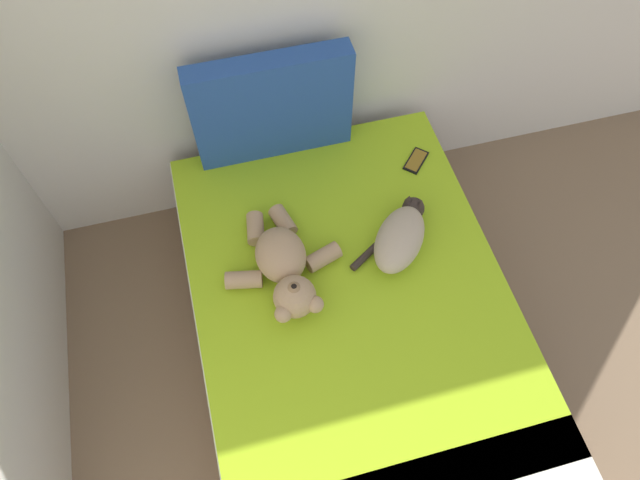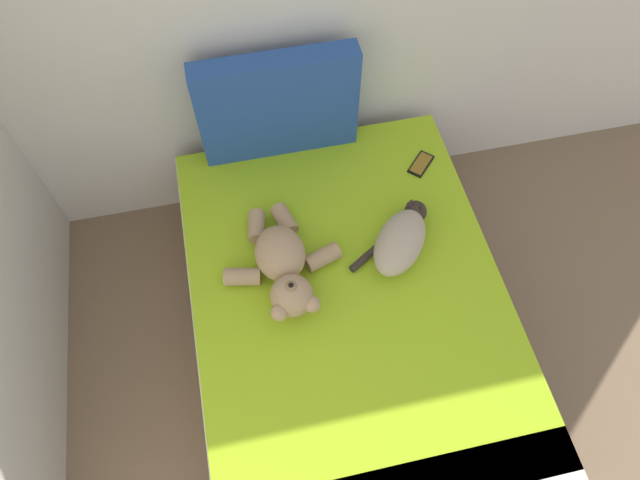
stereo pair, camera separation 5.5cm
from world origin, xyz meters
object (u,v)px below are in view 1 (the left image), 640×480
Objects in this scene: cat at (401,236)px; teddy_bear at (285,267)px; cell_phone at (416,161)px; bed at (351,324)px; patterned_cushion at (272,108)px.

cat is 0.51m from teddy_bear.
teddy_bear reaches higher than cat.
cat is 0.48m from cell_phone.
bed is 4.68× the size of cat.
teddy_bear is at bearing -177.09° from cat.
cell_phone is at bearing 31.06° from teddy_bear.
patterned_cushion is at bearing 80.87° from teddy_bear.
cat is (0.26, 0.20, 0.32)m from bed.
patterned_cushion is at bearing 120.44° from cat.
patterned_cushion reaches higher than cat.
bed is 1.03m from patterned_cushion.
teddy_bear is at bearing 143.97° from bed.
patterned_cushion is (-0.13, 0.88, 0.52)m from bed.
patterned_cushion is at bearing 157.75° from cell_phone.
cell_phone is at bearing 51.81° from bed.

